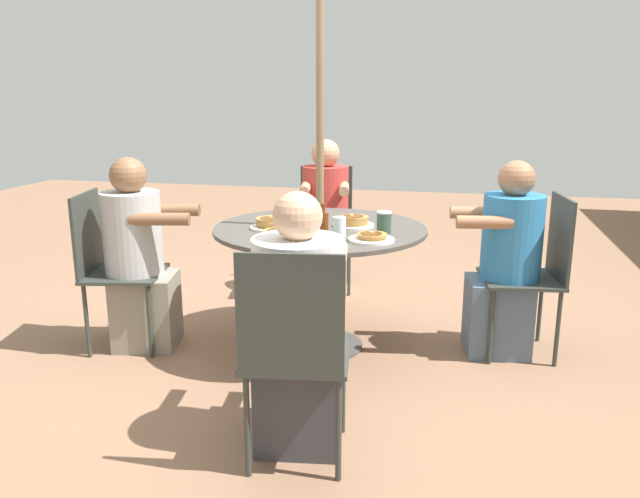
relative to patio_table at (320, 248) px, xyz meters
name	(u,v)px	position (x,y,z in m)	size (l,w,h in m)	color
ground_plane	(320,346)	(0.00, 0.00, -0.60)	(12.00, 12.00, 0.00)	#8C664C
patio_table	(320,248)	(0.00, 0.00, 0.00)	(1.20, 1.20, 0.72)	#4C4742
umbrella_pole	(320,170)	(0.00, 0.00, 0.44)	(0.04, 0.04, 2.07)	#846B4C
patio_chair_north	(294,345)	(1.20, 0.16, -0.08)	(0.47, 0.47, 0.91)	#333833
diner_north	(300,334)	(1.03, 0.14, -0.11)	(0.57, 0.42, 1.09)	#3D3D42
patio_chair_east	(537,266)	(-0.17, 1.20, -0.08)	(0.47, 0.47, 0.91)	#333833
diner_east	(505,267)	(-0.14, 1.03, -0.09)	(0.38, 0.51, 1.10)	slate
patio_chair_south	(326,219)	(-1.19, -0.21, -0.08)	(0.48, 0.48, 0.91)	#333833
diner_south	(325,224)	(-1.02, -0.18, -0.08)	(0.54, 0.41, 1.13)	beige
patio_chair_west	(109,261)	(0.24, -1.19, -0.08)	(0.49, 0.49, 0.91)	#333833
diner_west	(139,262)	(0.21, -1.02, -0.09)	(0.41, 0.55, 1.11)	gray
pancake_plate_a	(304,214)	(-0.30, -0.17, 0.13)	(0.24, 0.24, 0.04)	white
pancake_plate_b	(271,224)	(0.09, -0.26, 0.15)	(0.24, 0.24, 0.07)	white
pancake_plate_c	(353,222)	(-0.06, 0.18, 0.15)	(0.24, 0.24, 0.07)	white
pancake_plate_d	(372,238)	(0.27, 0.33, 0.14)	(0.24, 0.24, 0.05)	white
pancake_plate_e	(278,236)	(0.37, -0.14, 0.14)	(0.24, 0.24, 0.07)	white
syrup_bottle	(323,222)	(0.15, 0.05, 0.18)	(0.09, 0.06, 0.16)	#602D0F
coffee_cup	(384,222)	(0.07, 0.37, 0.18)	(0.08, 0.08, 0.12)	#33513D
drinking_glass_a	(339,227)	(0.23, 0.15, 0.17)	(0.07, 0.07, 0.11)	silver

